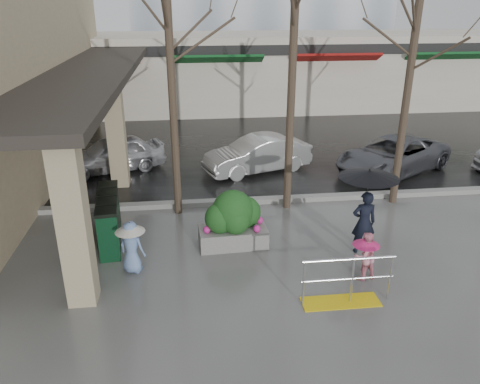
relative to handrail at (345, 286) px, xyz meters
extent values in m
plane|color=#51514F|center=(-1.36, 1.20, -0.38)|extent=(120.00, 120.00, 0.00)
cube|color=black|center=(-1.36, 23.20, -0.37)|extent=(120.00, 36.00, 0.01)
cube|color=gray|center=(-1.36, 5.20, -0.30)|extent=(120.00, 0.30, 0.15)
cube|color=#2D2823|center=(-6.16, 9.20, 3.25)|extent=(2.80, 18.00, 0.25)
cube|color=tan|center=(-5.26, 0.70, 1.37)|extent=(0.55, 0.55, 3.50)
cube|color=tan|center=(-5.26, 7.20, 1.37)|extent=(0.55, 0.55, 3.50)
cube|color=beige|center=(0.64, 19.20, 1.62)|extent=(34.00, 6.00, 4.00)
cube|color=maroon|center=(-7.36, 16.30, 2.47)|extent=(4.50, 1.68, 0.87)
cube|color=#0F4C1E|center=(-1.36, 16.30, 2.47)|extent=(4.50, 1.68, 0.87)
cube|color=maroon|center=(4.64, 16.30, 2.47)|extent=(4.50, 1.68, 0.87)
cube|color=#0F4C1E|center=(10.64, 16.30, 2.47)|extent=(4.50, 1.68, 0.87)
cube|color=black|center=(0.64, 16.30, 3.02)|extent=(34.00, 0.35, 0.50)
cube|color=yellow|center=(-0.06, 0.00, -0.37)|extent=(1.60, 0.50, 0.02)
cylinder|color=silver|center=(-0.86, 0.00, 0.12)|extent=(0.05, 0.05, 1.00)
cylinder|color=silver|center=(0.14, 0.00, 0.12)|extent=(0.05, 0.05, 1.00)
cylinder|color=silver|center=(0.94, 0.00, 0.12)|extent=(0.05, 0.05, 1.00)
cylinder|color=silver|center=(0.04, 0.00, 0.62)|extent=(1.90, 0.06, 0.06)
cylinder|color=silver|center=(0.04, 0.00, 0.17)|extent=(1.90, 0.04, 0.04)
cylinder|color=#382B21|center=(-3.36, 4.80, 3.02)|extent=(0.22, 0.22, 6.80)
cylinder|color=#382B21|center=(-0.16, 4.80, 3.12)|extent=(0.22, 0.22, 7.00)
cylinder|color=#382B21|center=(3.14, 4.80, 2.87)|extent=(0.22, 0.22, 6.50)
imported|color=black|center=(1.08, 1.96, 0.42)|extent=(0.60, 0.41, 1.58)
cylinder|color=black|center=(1.08, 1.96, 1.24)|extent=(0.02, 0.02, 1.00)
cone|color=black|center=(1.08, 1.96, 1.65)|extent=(1.39, 1.39, 0.18)
sphere|color=black|center=(1.08, 1.96, 1.76)|extent=(0.05, 0.05, 0.05)
imported|color=pink|center=(0.70, 0.81, 0.18)|extent=(0.63, 0.54, 1.12)
cylinder|color=black|center=(0.70, 0.81, 0.39)|extent=(0.02, 0.02, 0.49)
cone|color=#D7226B|center=(0.70, 0.81, 0.54)|extent=(0.59, 0.59, 0.18)
sphere|color=black|center=(0.70, 0.81, 0.65)|extent=(0.05, 0.05, 0.05)
imported|color=#708EC7|center=(-4.36, 1.71, 0.24)|extent=(0.71, 0.61, 1.22)
cylinder|color=black|center=(-4.36, 1.71, 0.52)|extent=(0.02, 0.02, 0.57)
cone|color=beige|center=(-4.36, 1.71, 0.72)|extent=(0.67, 0.67, 0.18)
sphere|color=black|center=(-4.36, 1.71, 0.83)|extent=(0.05, 0.05, 0.05)
cube|color=slate|center=(-1.99, 2.67, -0.14)|extent=(1.72, 0.92, 0.47)
ellipsoid|color=#163A12|center=(-1.99, 2.67, 0.55)|extent=(1.03, 0.92, 1.08)
sphere|color=#163A12|center=(-2.32, 2.58, 0.42)|extent=(0.74, 0.74, 0.74)
sphere|color=#163A12|center=(-1.66, 2.81, 0.44)|extent=(0.78, 0.78, 0.78)
cube|color=#0D3A1F|center=(-4.96, 2.38, 0.20)|extent=(0.52, 0.52, 1.15)
cube|color=black|center=(-4.96, 2.38, 0.83)|extent=(0.55, 0.55, 0.08)
cube|color=black|center=(-5.02, 2.95, 0.20)|extent=(0.52, 0.52, 1.15)
cube|color=black|center=(-5.02, 2.95, 0.83)|extent=(0.55, 0.55, 0.08)
cube|color=#0C3514|center=(-5.09, 3.52, 0.20)|extent=(0.52, 0.52, 1.15)
cube|color=black|center=(-5.09, 3.52, 0.83)|extent=(0.55, 0.55, 0.08)
cube|color=black|center=(-5.15, 4.09, 0.20)|extent=(0.52, 0.52, 1.15)
cube|color=black|center=(-5.15, 4.09, 0.83)|extent=(0.55, 0.55, 0.08)
imported|color=silver|center=(-5.70, 8.68, 0.25)|extent=(3.98, 2.66, 1.26)
imported|color=silver|center=(-0.56, 8.02, 0.25)|extent=(4.05, 2.52, 1.26)
imported|color=#5A5C62|center=(4.20, 7.39, 0.25)|extent=(4.97, 4.10, 1.26)
camera|label=1|loc=(-3.03, -7.67, 5.33)|focal=35.00mm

